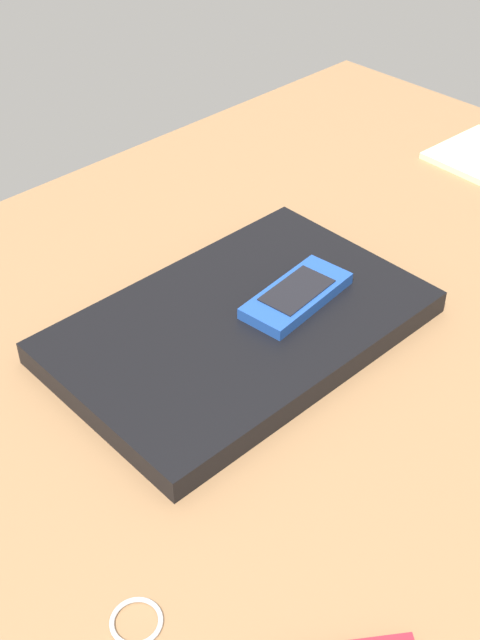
# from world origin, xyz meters

# --- Properties ---
(desk_surface) EXTENTS (1.20, 0.80, 0.03)m
(desk_surface) POSITION_xyz_m (0.00, 0.00, 0.01)
(desk_surface) COLOR olive
(desk_surface) RESTS_ON ground
(laptop_closed) EXTENTS (0.35, 0.23, 0.02)m
(laptop_closed) POSITION_xyz_m (-0.01, 0.02, 0.04)
(laptop_closed) COLOR black
(laptop_closed) RESTS_ON desk_surface
(cell_phone_on_laptop) EXTENTS (0.12, 0.06, 0.01)m
(cell_phone_on_laptop) POSITION_xyz_m (0.05, 0.00, 0.06)
(cell_phone_on_laptop) COLOR #1E479E
(cell_phone_on_laptop) RESTS_ON laptop_closed
(key_ring) EXTENTS (0.04, 0.04, 0.00)m
(key_ring) POSITION_xyz_m (-0.27, -0.15, 0.03)
(key_ring) COLOR silver
(key_ring) RESTS_ON desk_surface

